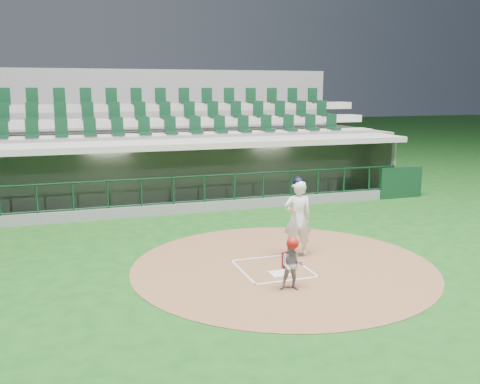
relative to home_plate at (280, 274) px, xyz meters
name	(u,v)px	position (x,y,z in m)	size (l,w,h in m)	color
ground	(268,265)	(0.00, 0.70, -0.02)	(120.00, 120.00, 0.00)	#134212
dirt_circle	(283,266)	(0.30, 0.50, -0.02)	(7.20, 7.20, 0.01)	brown
home_plate	(280,274)	(0.00, 0.00, 0.00)	(0.43, 0.43, 0.02)	silver
batter_box_chalk	(273,268)	(0.00, 0.40, 0.00)	(1.55, 1.80, 0.01)	silver
dugout_structure	(192,176)	(0.01, 8.52, 0.94)	(16.40, 3.70, 3.00)	gray
seating_deck	(175,154)	(0.00, 11.61, 1.40)	(17.00, 6.72, 5.15)	slate
batter	(298,217)	(0.94, 1.13, 0.99)	(0.93, 0.93, 2.01)	white
catcher	(292,264)	(-0.13, -0.95, 0.56)	(0.63, 0.56, 1.14)	#95959A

